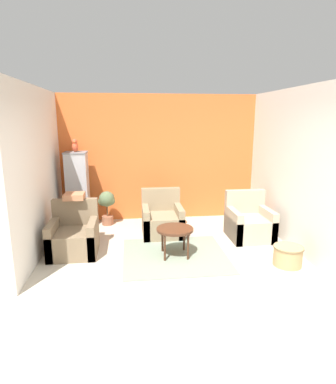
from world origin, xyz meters
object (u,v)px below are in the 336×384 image
Objects in this scene: armchair_middle at (162,221)px; birdcage at (78,191)px; armchair_right at (249,223)px; potted_plant at (107,203)px; armchair_left at (74,237)px; coffee_table at (175,231)px; wicker_basket at (288,255)px; parrot at (75,146)px.

armchair_middle is 0.55× the size of birdcage.
armchair_right reaches higher than potted_plant.
birdcage reaches higher than armchair_left.
wicker_basket is at bearing -18.48° from coffee_table.
wicker_basket is (0.17, -1.22, -0.12)m from armchair_right.
wicker_basket is (3.46, -2.29, -1.53)m from parrot.
parrot is 0.59× the size of wicker_basket.
armchair_middle is at bearing 95.60° from coffee_table.
potted_plant is (-1.21, 1.78, 0.04)m from coffee_table.
armchair_right is 2.95m from potted_plant.
parrot is (0.00, 0.00, 0.92)m from birdcage.
potted_plant reaches higher than coffee_table.
potted_plant is at bearing 5.90° from birdcage.
armchair_left reaches higher than coffee_table.
coffee_table is 0.69× the size of armchair_left.
armchair_left is 1.99m from parrot.
parrot reaches higher than wicker_basket.
wicker_basket is (3.35, -0.89, -0.12)m from armchair_left.
armchair_right is 3.28× the size of parrot.
armchair_left is 1.19× the size of potted_plant.
parrot reaches higher than armchair_right.
armchair_right is 1.66m from armchair_middle.
birdcage is at bearing 162.19° from armchair_right.
coffee_table is 1.06m from armchair_middle.
birdcage is 2.15× the size of potted_plant.
parrot is (-3.30, 1.06, 1.41)m from armchair_right.
armchair_right is 3.74m from parrot.
armchair_right is 3.50m from birdcage.
armchair_middle is (-1.62, 0.38, 0.00)m from armchair_right.
birdcage is at bearing -90.00° from parrot.
parrot reaches higher than armchair_left.
armchair_right is 1.93× the size of wicker_basket.
armchair_right is at bearing -22.31° from potted_plant.
armchair_left is 1.48m from birdcage.
potted_plant is (-2.72, 1.12, 0.19)m from armchair_right.
armchair_middle is 1.88m from birdcage.
parrot is at bearing 146.57° from wicker_basket.
birdcage is at bearing 94.62° from armchair_left.
parrot is 4.42m from wicker_basket.
coffee_table is 2.27× the size of parrot.
armchair_left is at bearing -174.01° from armchair_right.
armchair_left is 1.00× the size of armchair_right.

